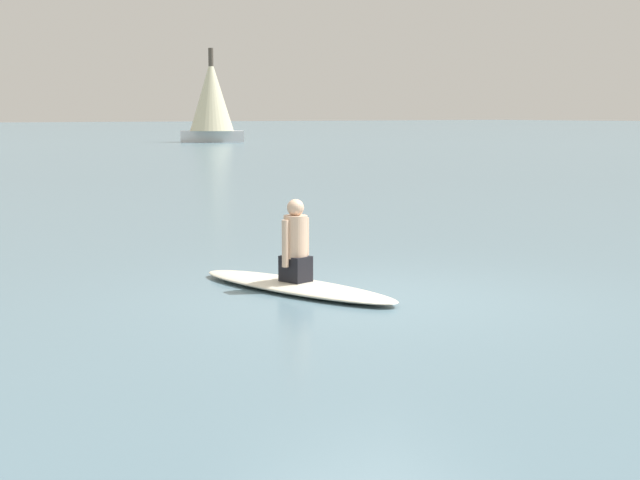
{
  "coord_description": "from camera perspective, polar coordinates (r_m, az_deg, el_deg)",
  "views": [
    {
      "loc": [
        -5.87,
        -7.67,
        1.94
      ],
      "look_at": [
        -0.23,
        0.62,
        0.58
      ],
      "focal_mm": 52.21,
      "sensor_mm": 36.0,
      "label": 1
    }
  ],
  "objects": [
    {
      "name": "person_paddler",
      "position": [
        10.2,
        -1.51,
        -0.26
      ],
      "size": [
        0.4,
        0.35,
        0.91
      ],
      "rotation": [
        0.0,
        0.0,
        -1.35
      ],
      "color": "black",
      "rests_on": "surfboard"
    },
    {
      "name": "ground_plane",
      "position": [
        9.85,
        3.15,
        -3.62
      ],
      "size": [
        400.0,
        400.0,
        0.0
      ],
      "primitive_type": "plane",
      "color": "slate"
    },
    {
      "name": "sailboat_near_left",
      "position": [
        64.22,
        -6.67,
        8.63
      ],
      "size": [
        4.39,
        3.95,
        6.32
      ],
      "rotation": [
        0.0,
        0.0,
        -0.43
      ],
      "color": "silver",
      "rests_on": "ground"
    },
    {
      "name": "surfboard",
      "position": [
        10.28,
        -1.5,
        -2.83
      ],
      "size": [
        1.3,
        2.93,
        0.11
      ],
      "primitive_type": "ellipsoid",
      "rotation": [
        0.0,
        0.0,
        -1.35
      ],
      "color": "silver",
      "rests_on": "ground"
    }
  ]
}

